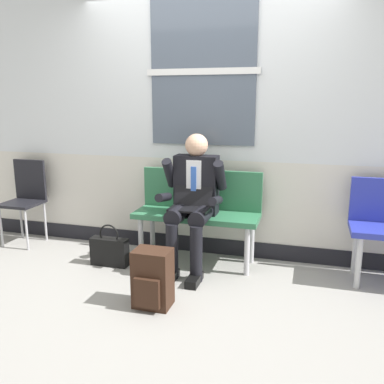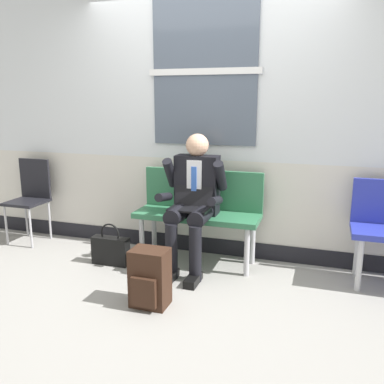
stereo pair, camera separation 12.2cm
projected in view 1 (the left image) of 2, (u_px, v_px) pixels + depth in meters
The scene contains 7 objects.
ground_plane at pixel (188, 278), 3.66m from camera, with size 18.00×18.00×0.00m, color gray.
station_wall at pixel (209, 109), 4.01m from camera, with size 6.78×0.17×2.94m.
bench_with_person at pixel (198, 208), 3.96m from camera, with size 1.19×0.42×0.89m.
person_seated at pixel (193, 199), 3.74m from camera, with size 0.57×0.70×1.25m.
backpack at pixel (152, 279), 3.12m from camera, with size 0.28×0.25×0.45m.
handbag at pixel (110, 251), 3.92m from camera, with size 0.36×0.11×0.41m.
folding_chair at pixel (26, 194), 4.50m from camera, with size 0.38×0.38×0.91m.
Camera 1 is at (0.98, -3.26, 1.56)m, focal length 38.45 mm.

